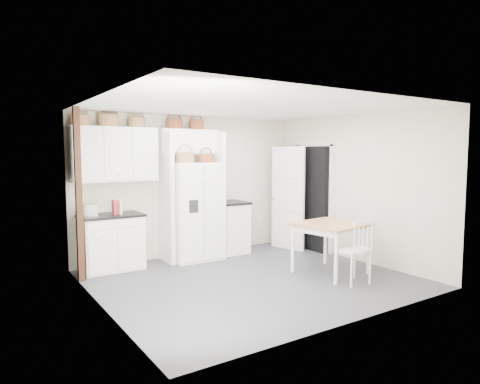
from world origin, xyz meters
TOP-DOWN VIEW (x-y plane):
  - floor at (0.00, 0.00)m, footprint 4.50×4.50m
  - ceiling at (0.00, 0.00)m, footprint 4.50×4.50m
  - wall_back at (0.00, 2.00)m, footprint 4.50×0.00m
  - wall_left at (-2.25, 0.00)m, footprint 0.00×4.00m
  - wall_right at (2.25, 0.00)m, footprint 0.00×4.00m
  - refrigerator at (-0.15, 1.62)m, footprint 0.91×0.73m
  - base_cab_left at (-1.63, 1.70)m, footprint 0.96×0.60m
  - base_cab_right at (0.67, 1.70)m, footprint 0.54×0.65m
  - dining_table at (1.25, -0.40)m, footprint 1.09×1.09m
  - windsor_chair at (1.15, -0.97)m, footprint 0.55×0.51m
  - counter_left at (-1.63, 1.70)m, footprint 1.00×0.64m
  - counter_right at (0.67, 1.70)m, footprint 0.58×0.69m
  - toaster at (-2.01, 1.60)m, footprint 0.33×0.24m
  - cookbook_red at (-1.60, 1.62)m, footprint 0.04×0.16m
  - cookbook_cream at (-1.52, 1.62)m, footprint 0.07×0.16m
  - basket_upper_a at (-2.03, 1.83)m, footprint 0.30×0.30m
  - basket_upper_b at (-1.59, 1.83)m, footprint 0.34×0.34m
  - basket_upper_c at (-1.11, 1.83)m, footprint 0.29×0.29m
  - basket_bridge_a at (-0.42, 1.83)m, footprint 0.30×0.30m
  - basket_bridge_b at (0.02, 1.83)m, footprint 0.28×0.28m
  - basket_fridge_a at (-0.37, 1.52)m, footprint 0.32×0.32m
  - basket_fridge_b at (0.05, 1.52)m, footprint 0.27×0.27m
  - upper_cabinet at (-1.50, 1.83)m, footprint 1.40×0.34m
  - bridge_cabinet at (-0.15, 1.83)m, footprint 1.12×0.34m
  - fridge_panel_left at (-0.66, 1.70)m, footprint 0.08×0.60m
  - fridge_panel_right at (0.36, 1.70)m, footprint 0.08×0.60m
  - trim_post at (-2.20, 1.35)m, footprint 0.09×0.09m
  - doorway_void at (2.16, 1.00)m, footprint 0.18×0.85m
  - door_slab at (1.80, 1.33)m, footprint 0.21×0.79m

SIDE VIEW (x-z plane):
  - floor at x=0.00m, z-range 0.00..0.00m
  - dining_table at x=1.25m, z-range 0.00..0.81m
  - base_cab_left at x=-1.63m, z-range 0.00..0.89m
  - base_cab_right at x=0.67m, z-range 0.00..0.95m
  - windsor_chair at x=1.15m, z-range 0.00..1.00m
  - refrigerator at x=-0.15m, z-range 0.00..1.75m
  - counter_left at x=-1.63m, z-range 0.89..0.93m
  - counter_right at x=0.67m, z-range 0.95..0.99m
  - doorway_void at x=2.16m, z-range 0.00..2.05m
  - door_slab at x=1.80m, z-range 0.00..2.05m
  - toaster at x=-2.01m, z-range 0.93..1.13m
  - cookbook_red at x=-1.60m, z-range 0.93..1.16m
  - cookbook_cream at x=-1.52m, z-range 0.93..1.16m
  - fridge_panel_left at x=-0.66m, z-range 0.00..2.30m
  - fridge_panel_right at x=0.36m, z-range 0.00..2.30m
  - wall_back at x=0.00m, z-range -0.95..3.55m
  - wall_left at x=-2.25m, z-range -0.70..3.30m
  - wall_right at x=2.25m, z-range -0.70..3.30m
  - trim_post at x=-2.20m, z-range 0.00..2.60m
  - basket_fridge_b at x=0.05m, z-range 1.75..1.90m
  - basket_fridge_a at x=-0.37m, z-range 1.75..1.92m
  - upper_cabinet at x=-1.50m, z-range 1.45..2.35m
  - bridge_cabinet at x=-0.15m, z-range 1.90..2.35m
  - basket_bridge_b at x=0.02m, z-range 2.35..2.51m
  - basket_upper_c at x=-1.11m, z-range 2.35..2.52m
  - basket_bridge_a at x=-0.42m, z-range 2.35..2.52m
  - basket_upper_a at x=-2.03m, z-range 2.35..2.52m
  - basket_upper_b at x=-1.59m, z-range 2.35..2.55m
  - ceiling at x=0.00m, z-range 2.60..2.60m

